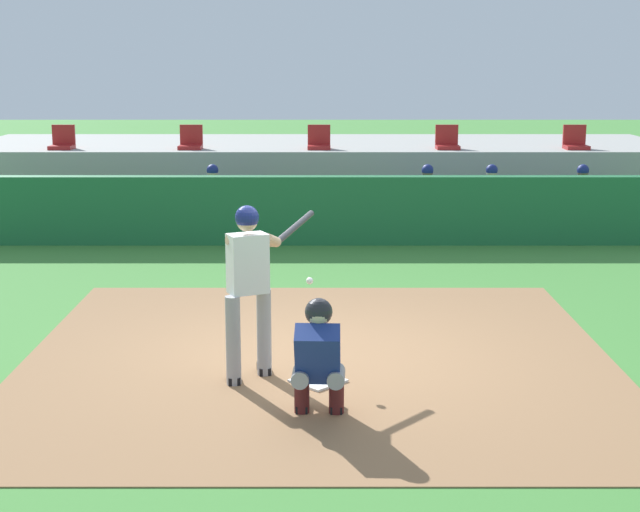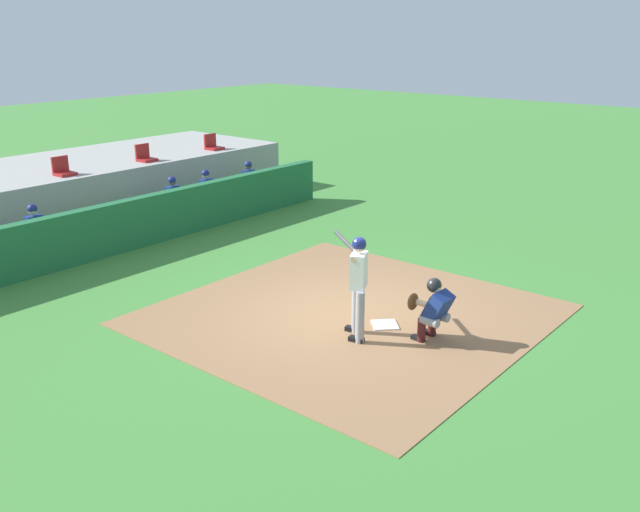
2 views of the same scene
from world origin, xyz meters
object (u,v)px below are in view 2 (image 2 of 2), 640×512
dugout_player_0 (38,232)px  stadium_seat_4 (213,145)px  home_plate (385,325)px  dugout_player_3 (252,182)px  stadium_seat_2 (63,170)px  batter_at_plate (358,280)px  catcher_crouched (432,307)px  dugout_player_1 (176,200)px  stadium_seat_3 (145,156)px  dugout_player_2 (209,192)px

dugout_player_0 → stadium_seat_4: size_ratio=2.71×
dugout_player_0 → stadium_seat_4: (7.16, 2.03, 0.86)m
home_plate → stadium_seat_4: 11.53m
dugout_player_3 → stadium_seat_4: size_ratio=2.71×
dugout_player_0 → stadium_seat_2: bearing=46.1°
batter_at_plate → dugout_player_3: batter_at_plate is taller
catcher_crouched → dugout_player_1: size_ratio=1.35×
batter_at_plate → dugout_player_0: 8.14m
batter_at_plate → catcher_crouched: bearing=-56.9°
batter_at_plate → stadium_seat_2: stadium_seat_2 is taller
home_plate → stadium_seat_3: (2.60, 10.18, 1.51)m
batter_at_plate → dugout_player_0: (-1.27, 8.03, -0.36)m
dugout_player_0 → stadium_seat_4: bearing=15.9°
home_plate → dugout_player_0: (-1.96, 8.14, 0.65)m
dugout_player_0 → stadium_seat_3: size_ratio=2.71×
dugout_player_3 → home_plate: bearing=-120.8°
dugout_player_3 → dugout_player_2: bearing=180.0°
home_plate → stadium_seat_3: stadium_seat_3 is taller
stadium_seat_3 → stadium_seat_4: 2.60m
catcher_crouched → home_plate: bearing=90.1°
batter_at_plate → dugout_player_1: size_ratio=1.39×
batter_at_plate → stadium_seat_2: 10.10m
dugout_player_0 → catcher_crouched: bearing=-77.8°
stadium_seat_3 → stadium_seat_2: bearing=180.0°
batter_at_plate → dugout_player_0: size_ratio=1.39×
dugout_player_1 → stadium_seat_2: size_ratio=2.71×
dugout_player_0 → stadium_seat_4: stadium_seat_4 is taller
dugout_player_2 → dugout_player_3: size_ratio=1.00×
catcher_crouched → stadium_seat_2: size_ratio=3.66×
batter_at_plate → catcher_crouched: 1.32m
dugout_player_3 → dugout_player_0: bearing=180.0°
dugout_player_1 → stadium_seat_2: (-2.00, 2.03, 0.86)m
catcher_crouched → stadium_seat_3: (2.60, 11.12, 0.93)m
dugout_player_1 → stadium_seat_4: (3.20, 2.03, 0.86)m
dugout_player_0 → dugout_player_3: 6.81m
stadium_seat_3 → catcher_crouched: bearing=-103.2°
stadium_seat_2 → stadium_seat_4: 5.20m
catcher_crouched → stadium_seat_4: 12.31m
home_plate → batter_at_plate: bearing=170.6°
batter_at_plate → catcher_crouched: batter_at_plate is taller
catcher_crouched → dugout_player_1: (2.00, 9.08, 0.06)m
home_plate → dugout_player_3: 9.50m
home_plate → dugout_player_3: bearing=59.2°
dugout_player_3 → stadium_seat_2: bearing=157.3°
dugout_player_2 → stadium_seat_4: size_ratio=2.71×
catcher_crouched → dugout_player_2: 9.62m
stadium_seat_3 → home_plate: bearing=-104.3°
catcher_crouched → dugout_player_1: bearing=77.6°
stadium_seat_4 → home_plate: bearing=-117.1°
dugout_player_1 → stadium_seat_4: size_ratio=2.71×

